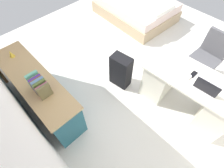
% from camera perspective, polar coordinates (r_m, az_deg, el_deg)
% --- Properties ---
extents(ground_plane, '(5.67, 5.67, 0.00)m').
position_cam_1_polar(ground_plane, '(3.68, 6.81, 6.79)').
color(ground_plane, silver).
extents(desk, '(1.48, 0.75, 0.75)m').
position_cam_1_polar(desk, '(2.98, 23.68, -2.60)').
color(desk, silver).
rests_on(desk, ground_plane).
extents(office_chair, '(0.52, 0.52, 0.94)m').
position_cam_1_polar(office_chair, '(3.57, 28.50, 7.03)').
color(office_chair, black).
rests_on(office_chair, ground_plane).
extents(credenza, '(1.80, 0.48, 0.73)m').
position_cam_1_polar(credenza, '(3.00, -22.78, -2.39)').
color(credenza, '#235B6B').
rests_on(credenza, ground_plane).
extents(bed, '(1.96, 1.48, 0.58)m').
position_cam_1_polar(bed, '(4.92, 7.90, 23.71)').
color(bed, tan).
rests_on(bed, ground_plane).
extents(suitcase_black, '(0.39, 0.27, 0.65)m').
position_cam_1_polar(suitcase_black, '(3.09, 2.91, 4.29)').
color(suitcase_black, black).
rests_on(suitcase_black, ground_plane).
extents(laptop, '(0.32, 0.24, 0.21)m').
position_cam_1_polar(laptop, '(2.62, 28.86, -0.93)').
color(laptop, '#B7B7BC').
rests_on(laptop, desk).
extents(computer_mouse, '(0.07, 0.10, 0.03)m').
position_cam_1_polar(computer_mouse, '(2.68, 24.24, 2.21)').
color(computer_mouse, white).
rests_on(computer_mouse, desk).
extents(cell_phone_by_mouse, '(0.07, 0.14, 0.01)m').
position_cam_1_polar(cell_phone_by_mouse, '(2.75, 25.39, 2.97)').
color(cell_phone_by_mouse, black).
rests_on(cell_phone_by_mouse, desk).
extents(book_row, '(0.32, 0.17, 0.24)m').
position_cam_1_polar(book_row, '(2.45, -23.05, -0.29)').
color(book_row, brown).
rests_on(book_row, credenza).
extents(figurine_small, '(0.08, 0.08, 0.11)m').
position_cam_1_polar(figurine_small, '(3.14, -30.48, 8.58)').
color(figurine_small, gold).
rests_on(figurine_small, credenza).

